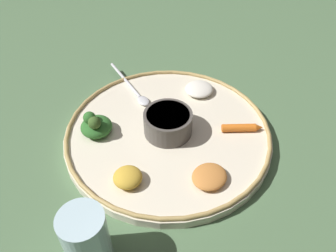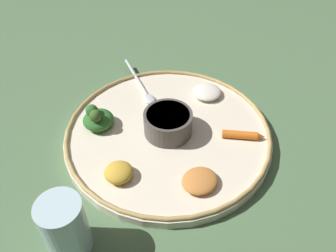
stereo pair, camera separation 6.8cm
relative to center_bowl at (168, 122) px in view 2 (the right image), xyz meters
name	(u,v)px [view 2 (the right image)]	position (x,y,z in m)	size (l,w,h in m)	color
ground_plane	(168,138)	(0.00, 0.00, -0.04)	(2.40, 2.40, 0.00)	#4C6B47
platter	(168,135)	(0.00, 0.00, -0.03)	(0.41, 0.41, 0.02)	beige
platter_rim	(168,130)	(0.00, 0.00, -0.02)	(0.41, 0.41, 0.01)	tan
center_bowl	(168,122)	(0.00, 0.00, 0.00)	(0.10, 0.10, 0.05)	#4C4742
spoon	(142,87)	(0.06, 0.14, -0.02)	(0.08, 0.17, 0.01)	silver
greens_pile	(97,119)	(-0.09, 0.11, 0.00)	(0.08, 0.08, 0.05)	#2D6628
carrot_near_spoon	(243,135)	(0.09, -0.12, -0.02)	(0.06, 0.07, 0.02)	orange
mound_lentil_yellow	(119,172)	(-0.14, -0.02, -0.01)	(0.05, 0.05, 0.03)	gold
mound_rice_white	(207,92)	(0.14, 0.02, -0.02)	(0.06, 0.06, 0.02)	silver
mound_squash	(200,181)	(-0.05, -0.13, -0.02)	(0.06, 0.06, 0.02)	#C67A38
drinking_glass	(66,230)	(-0.27, -0.06, 0.00)	(0.07, 0.07, 0.11)	silver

